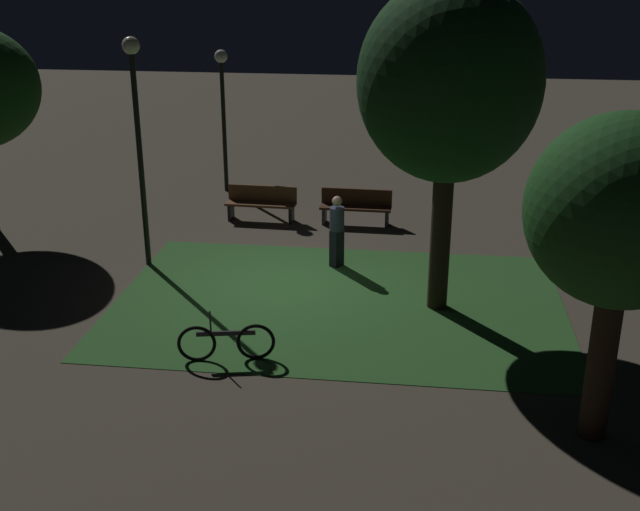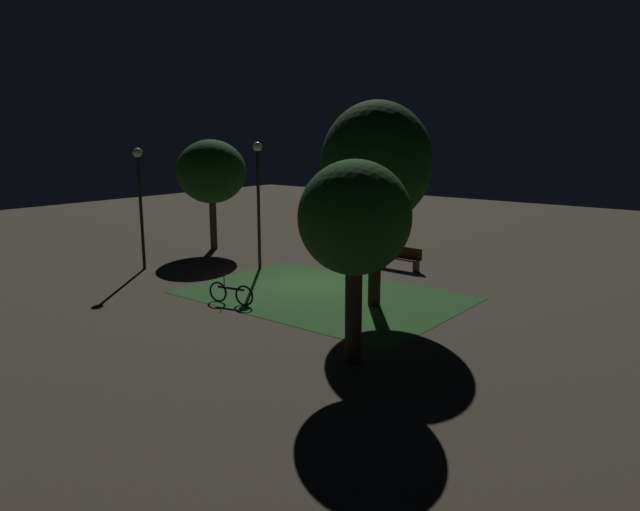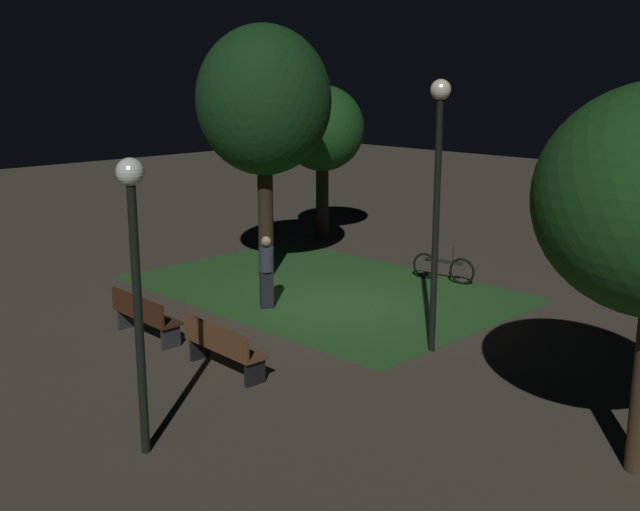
% 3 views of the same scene
% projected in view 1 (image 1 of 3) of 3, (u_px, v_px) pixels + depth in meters
% --- Properties ---
extents(ground_plane, '(60.00, 60.00, 0.00)m').
position_uv_depth(ground_plane, '(280.00, 286.00, 16.54)').
color(ground_plane, '#4C4438').
extents(grass_lawn, '(8.83, 6.06, 0.01)m').
position_uv_depth(grass_lawn, '(338.00, 303.00, 15.74)').
color(grass_lawn, '#2D6028').
rests_on(grass_lawn, ground).
extents(bench_path_side, '(1.81, 0.52, 0.88)m').
position_uv_depth(bench_path_side, '(356.00, 205.00, 20.17)').
color(bench_path_side, '#422314').
rests_on(bench_path_side, ground).
extents(bench_near_trees, '(1.82, 0.55, 0.88)m').
position_uv_depth(bench_near_trees, '(261.00, 202.00, 20.45)').
color(bench_near_trees, brown).
rests_on(bench_near_trees, ground).
extents(tree_left_canopy, '(2.54, 2.54, 4.68)m').
position_uv_depth(tree_left_canopy, '(623.00, 215.00, 10.27)').
color(tree_left_canopy, '#2D2116').
rests_on(tree_left_canopy, ground).
extents(tree_right_canopy, '(3.30, 3.30, 6.19)m').
position_uv_depth(tree_right_canopy, '(449.00, 83.00, 14.04)').
color(tree_right_canopy, '#2D2116').
rests_on(tree_right_canopy, ground).
extents(lamp_post_plaza_east, '(0.36, 0.36, 4.00)m').
position_uv_depth(lamp_post_plaza_east, '(223.00, 95.00, 22.14)').
color(lamp_post_plaza_east, black).
rests_on(lamp_post_plaza_east, ground).
extents(lamp_post_near_wall, '(0.36, 0.36, 4.92)m').
position_uv_depth(lamp_post_near_wall, '(137.00, 116.00, 16.51)').
color(lamp_post_near_wall, black).
rests_on(lamp_post_near_wall, ground).
extents(bicycle, '(1.64, 0.38, 0.93)m').
position_uv_depth(bicycle, '(226.00, 342.00, 13.44)').
color(bicycle, black).
rests_on(bicycle, ground).
extents(pedestrian, '(0.32, 0.34, 1.61)m').
position_uv_depth(pedestrian, '(337.00, 230.00, 17.29)').
color(pedestrian, black).
rests_on(pedestrian, ground).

